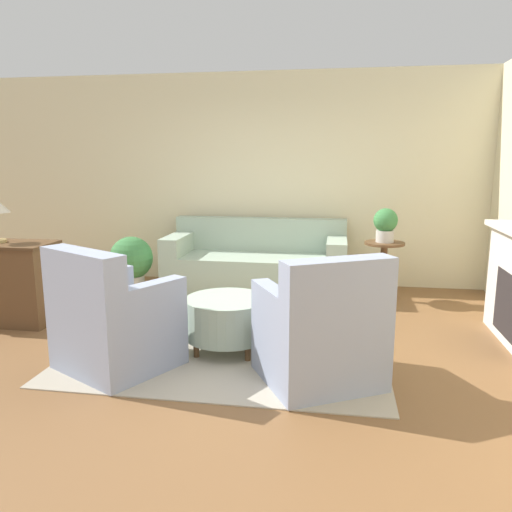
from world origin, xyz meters
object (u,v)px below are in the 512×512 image
object	(u,v)px
armchair_right	(322,335)
dresser	(2,281)
potted_plant_on_side_table	(385,224)
couch	(256,265)
side_table	(384,262)
ottoman_table	(227,317)
armchair_left	(112,323)
potted_plant_floor	(132,261)

from	to	relation	value
armchair_right	dresser	bearing A→B (deg)	164.23
armchair_right	potted_plant_on_side_table	world-z (taller)	potted_plant_on_side_table
couch	side_table	distance (m)	1.59
armchair_right	ottoman_table	world-z (taller)	armchair_right
armchair_left	armchair_right	xyz separation A→B (m)	(1.68, 0.00, 0.00)
side_table	potted_plant_floor	xyz separation A→B (m)	(-3.11, -0.20, -0.06)
ottoman_table	side_table	distance (m)	2.41
potted_plant_floor	couch	bearing A→B (deg)	13.53
ottoman_table	potted_plant_on_side_table	xyz separation A→B (m)	(1.49, 1.89, 0.63)
couch	ottoman_table	world-z (taller)	couch
ottoman_table	potted_plant_on_side_table	world-z (taller)	potted_plant_on_side_table
couch	side_table	bearing A→B (deg)	-6.35
potted_plant_on_side_table	potted_plant_floor	world-z (taller)	potted_plant_on_side_table
armchair_left	armchair_right	distance (m)	1.68
ottoman_table	side_table	size ratio (longest dim) A/B	1.05
armchair_right	potted_plant_floor	xyz separation A→B (m)	(-2.47, 2.24, 0.03)
side_table	potted_plant_floor	distance (m)	3.12
armchair_right	ottoman_table	bearing A→B (deg)	147.29
ottoman_table	dresser	bearing A→B (deg)	170.95
ottoman_table	potted_plant_on_side_table	size ratio (longest dim) A/B	1.85
side_table	potted_plant_floor	size ratio (longest dim) A/B	0.98
armchair_left	side_table	world-z (taller)	armchair_left
armchair_left	potted_plant_on_side_table	xyz separation A→B (m)	(2.32, 2.43, 0.54)
armchair_left	potted_plant_floor	world-z (taller)	armchair_left
armchair_right	ottoman_table	xyz separation A→B (m)	(-0.85, 0.55, -0.08)
armchair_right	ottoman_table	size ratio (longest dim) A/B	1.46
couch	ottoman_table	distance (m)	2.06
couch	potted_plant_floor	bearing A→B (deg)	-166.47
dresser	armchair_left	bearing A→B (deg)	-29.61
armchair_right	side_table	distance (m)	2.52
ottoman_table	dresser	size ratio (longest dim) A/B	0.66
armchair_left	ottoman_table	world-z (taller)	armchair_left
couch	armchair_right	size ratio (longest dim) A/B	2.08
side_table	dresser	xyz separation A→B (m)	(-3.98, -1.49, -0.03)
armchair_left	ottoman_table	xyz separation A→B (m)	(0.83, 0.55, -0.08)
armchair_right	dresser	size ratio (longest dim) A/B	0.97
couch	potted_plant_on_side_table	xyz separation A→B (m)	(1.57, -0.18, 0.59)
armchair_left	dresser	size ratio (longest dim) A/B	0.97
potted_plant_on_side_table	potted_plant_floor	bearing A→B (deg)	-176.41
couch	armchair_left	xyz separation A→B (m)	(-0.75, -2.61, 0.05)
side_table	potted_plant_on_side_table	bearing A→B (deg)	90.00
armchair_left	potted_plant_floor	size ratio (longest dim) A/B	1.51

